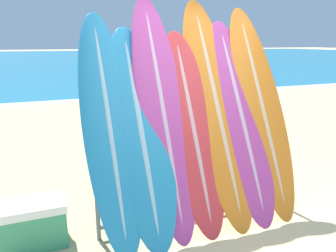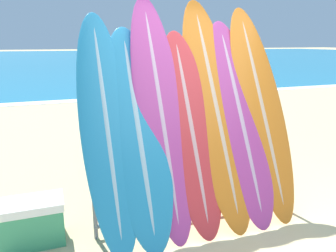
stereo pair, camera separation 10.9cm
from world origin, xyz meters
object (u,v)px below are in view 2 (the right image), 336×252
at_px(surfboard_slot_5, 240,118).
at_px(person_far_left, 140,94).
at_px(surfboard_slot_0, 107,126).
at_px(person_near_water, 127,104).
at_px(surfboard_slot_3, 191,129).
at_px(person_far_right, 234,97).
at_px(surfboard_slot_2, 161,112).
at_px(surfboard_slot_1, 138,131).
at_px(surfboard_slot_4, 215,108).
at_px(surfboard_slot_6, 261,108).
at_px(person_mid_beach, 90,80).
at_px(cooler_box, 32,222).
at_px(surfboard_rack, 194,181).

xyz_separation_m(surfboard_slot_5, person_far_left, (-0.27, 3.11, -0.19)).
distance_m(surfboard_slot_0, person_near_water, 1.80).
xyz_separation_m(surfboard_slot_3, person_far_right, (1.53, 1.74, -0.04)).
bearing_deg(surfboard_slot_2, surfboard_slot_1, -164.33).
height_order(surfboard_slot_0, surfboard_slot_4, surfboard_slot_4).
xyz_separation_m(surfboard_slot_0, surfboard_slot_6, (1.71, 0.01, 0.05)).
bearing_deg(surfboard_slot_1, surfboard_slot_4, 5.57).
distance_m(surfboard_slot_1, surfboard_slot_5, 1.13).
height_order(surfboard_slot_3, person_mid_beach, surfboard_slot_3).
distance_m(surfboard_slot_0, person_far_right, 2.91).
distance_m(surfboard_slot_3, person_mid_beach, 6.12).
xyz_separation_m(surfboard_slot_1, cooler_box, (-1.02, 0.04, -0.79)).
bearing_deg(surfboard_slot_1, surfboard_slot_0, 172.13).
height_order(surfboard_slot_2, person_mid_beach, surfboard_slot_2).
bearing_deg(surfboard_slot_0, surfboard_slot_1, -7.87).
height_order(surfboard_slot_6, person_far_right, surfboard_slot_6).
distance_m(surfboard_slot_1, surfboard_slot_6, 1.43).
distance_m(surfboard_slot_2, cooler_box, 1.59).
distance_m(surfboard_slot_0, cooler_box, 1.13).
xyz_separation_m(surfboard_rack, surfboard_slot_2, (-0.31, 0.16, 0.72)).
bearing_deg(person_far_left, surfboard_slot_2, 61.64).
xyz_separation_m(person_near_water, person_mid_beach, (-0.02, 4.36, -0.10)).
distance_m(surfboard_rack, surfboard_slot_5, 0.83).
relative_size(surfboard_slot_0, surfboard_slot_6, 0.96).
xyz_separation_m(surfboard_rack, person_far_right, (1.52, 1.81, 0.50)).
distance_m(surfboard_slot_3, cooler_box, 1.75).
height_order(surfboard_slot_1, surfboard_slot_5, surfboard_slot_5).
distance_m(surfboard_slot_3, person_far_left, 3.16).
relative_size(surfboard_slot_4, surfboard_slot_6, 1.03).
bearing_deg(surfboard_slot_6, surfboard_rack, -170.84).
bearing_deg(surfboard_slot_3, cooler_box, 177.94).
relative_size(surfboard_slot_0, cooler_box, 3.65).
height_order(surfboard_slot_4, person_far_right, surfboard_slot_4).
xyz_separation_m(surfboard_rack, surfboard_slot_0, (-0.86, 0.13, 0.63)).
bearing_deg(surfboard_slot_6, surfboard_slot_2, 179.12).
bearing_deg(person_mid_beach, surfboard_slot_6, 90.85).
bearing_deg(surfboard_slot_6, surfboard_slot_3, -175.53).
bearing_deg(person_far_right, surfboard_slot_3, -42.42).
bearing_deg(person_far_right, cooler_box, -62.54).
relative_size(surfboard_slot_3, surfboard_slot_5, 0.94).
xyz_separation_m(surfboard_slot_0, person_far_right, (2.37, 1.68, -0.13)).
xyz_separation_m(surfboard_slot_4, person_far_left, (-0.01, 3.04, -0.31)).
bearing_deg(person_mid_beach, surfboard_slot_3, 82.65).
height_order(surfboard_slot_2, surfboard_slot_5, surfboard_slot_2).
relative_size(surfboard_rack, surfboard_slot_3, 1.06).
bearing_deg(surfboard_slot_0, person_far_right, 35.35).
distance_m(surfboard_slot_3, person_far_right, 2.32).
bearing_deg(surfboard_slot_6, person_near_water, 123.85).
distance_m(surfboard_rack, person_mid_beach, 6.20).
relative_size(surfboard_slot_1, person_far_right, 1.16).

